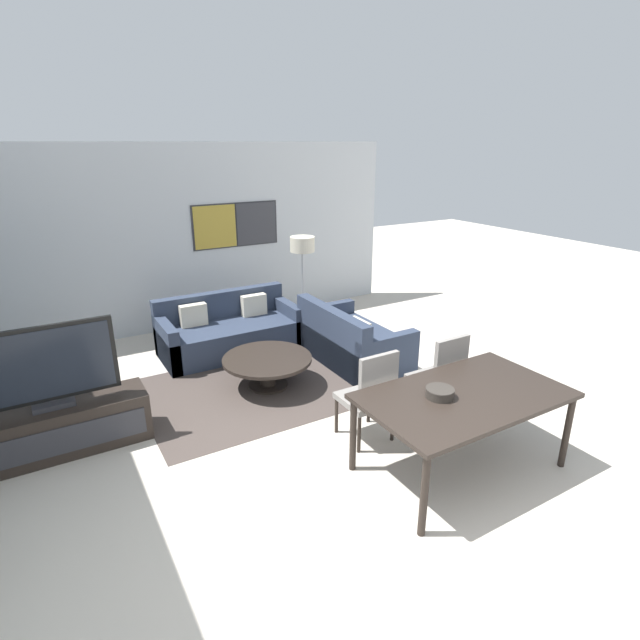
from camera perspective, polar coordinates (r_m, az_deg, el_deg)
ground_plane at (r=4.08m, az=12.49°, el=-24.12°), size 24.00×24.00×0.00m
wall_back at (r=8.00m, az=-14.46°, el=9.07°), size 6.91×0.09×2.80m
area_rug at (r=6.14m, az=-5.94°, el=-7.47°), size 2.93×1.99×0.01m
tv_console at (r=5.42m, az=-27.67°, el=-10.95°), size 1.61×0.49×0.48m
television at (r=5.15m, az=-28.78°, el=-4.78°), size 1.20×0.20×0.79m
sofa_main at (r=7.14m, az=-10.42°, el=-1.35°), size 1.90×0.88×0.79m
sofa_side at (r=6.65m, az=3.39°, el=-2.67°), size 0.88×1.58×0.79m
coffee_table at (r=6.02m, az=-6.03°, el=-5.09°), size 1.07×1.07×0.38m
dining_table at (r=4.55m, az=16.16°, el=-8.81°), size 1.79×1.05×0.75m
dining_chair_left at (r=4.86m, az=5.79°, el=-8.29°), size 0.46×0.46×0.97m
dining_chair_centre at (r=5.35m, az=13.69°, el=-6.02°), size 0.46×0.46×0.97m
fruit_bowl at (r=4.38m, az=13.55°, el=-8.03°), size 0.24×0.24×0.08m
floor_lamp at (r=7.39m, az=-2.02°, el=7.84°), size 0.36×0.36×1.50m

